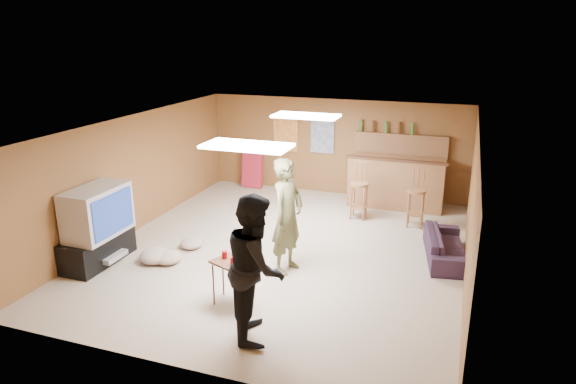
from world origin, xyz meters
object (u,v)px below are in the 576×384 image
(tv_body, at_px, (97,212))
(bar_counter, at_px, (396,182))
(sofa, at_px, (446,246))
(person_olive, at_px, (287,216))
(person_black, at_px, (256,267))
(tray_table, at_px, (231,282))

(tv_body, distance_m, bar_counter, 6.09)
(bar_counter, relative_size, sofa, 1.27)
(tv_body, xyz_separation_m, person_olive, (2.97, 0.76, 0.02))
(person_black, height_order, tray_table, person_black)
(tv_body, bearing_deg, person_black, -18.19)
(tray_table, bearing_deg, person_olive, 71.52)
(tv_body, xyz_separation_m, sofa, (5.33, 2.04, -0.67))
(bar_counter, height_order, sofa, bar_counter)
(person_olive, bearing_deg, bar_counter, -5.59)
(person_black, height_order, sofa, person_black)
(bar_counter, bearing_deg, tray_table, -107.97)
(sofa, relative_size, tray_table, 2.50)
(bar_counter, distance_m, sofa, 2.70)
(person_olive, relative_size, person_black, 1.00)
(sofa, bearing_deg, bar_counter, 16.97)
(tv_body, xyz_separation_m, bar_counter, (4.15, 4.45, -0.35))
(sofa, bearing_deg, person_black, 136.08)
(bar_counter, height_order, tray_table, bar_counter)
(tv_body, bearing_deg, tray_table, -10.06)
(person_olive, bearing_deg, tray_table, 173.73)
(tray_table, bearing_deg, sofa, 41.98)
(bar_counter, distance_m, person_olive, 3.89)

